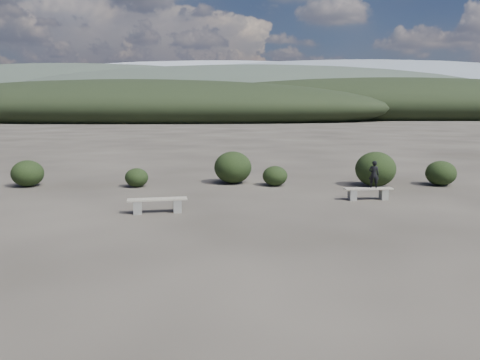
{
  "coord_description": "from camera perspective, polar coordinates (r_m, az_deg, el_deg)",
  "views": [
    {
      "loc": [
        0.36,
        -10.42,
        3.33
      ],
      "look_at": [
        0.06,
        3.5,
        1.1
      ],
      "focal_mm": 35.0,
      "sensor_mm": 36.0,
      "label": 1
    }
  ],
  "objects": [
    {
      "name": "shrub_d",
      "position": [
        20.09,
        16.19,
        1.28
      ],
      "size": [
        1.65,
        1.65,
        1.44
      ],
      "primitive_type": "ellipsoid",
      "color": "black",
      "rests_on": "ground"
    },
    {
      "name": "shrub_e",
      "position": [
        21.27,
        23.29,
        0.76
      ],
      "size": [
        1.25,
        1.25,
        1.04
      ],
      "primitive_type": "ellipsoid",
      "color": "black",
      "rests_on": "ground"
    },
    {
      "name": "shrub_c",
      "position": [
        19.55,
        4.29,
        0.5
      ],
      "size": [
        1.04,
        1.04,
        0.83
      ],
      "primitive_type": "ellipsoid",
      "color": "black",
      "rests_on": "ground"
    },
    {
      "name": "shrub_a",
      "position": [
        19.7,
        -12.49,
        0.3
      ],
      "size": [
        0.95,
        0.95,
        0.78
      ],
      "primitive_type": "ellipsoid",
      "color": "black",
      "rests_on": "ground"
    },
    {
      "name": "bench_right",
      "position": [
        17.21,
        15.35,
        -1.49
      ],
      "size": [
        1.75,
        0.54,
        0.43
      ],
      "rotation": [
        0.0,
        0.0,
        0.11
      ],
      "color": "gray",
      "rests_on": "ground"
    },
    {
      "name": "shrub_f",
      "position": [
        21.21,
        -24.48,
        0.74
      ],
      "size": [
        1.29,
        1.29,
        1.09
      ],
      "primitive_type": "ellipsoid",
      "color": "black",
      "rests_on": "ground"
    },
    {
      "name": "shrub_b",
      "position": [
        20.1,
        -0.88,
        1.55
      ],
      "size": [
        1.6,
        1.6,
        1.38
      ],
      "primitive_type": "ellipsoid",
      "color": "black",
      "rests_on": "ground"
    },
    {
      "name": "ground",
      "position": [
        10.94,
        -0.73,
        -8.62
      ],
      "size": [
        1200.0,
        1200.0,
        0.0
      ],
      "primitive_type": "plane",
      "color": "#2E2A24",
      "rests_on": "ground"
    },
    {
      "name": "seated_person",
      "position": [
        17.17,
        16.01,
        0.67
      ],
      "size": [
        0.4,
        0.32,
        0.97
      ],
      "primitive_type": "imported",
      "rotation": [
        0.0,
        0.0,
        2.88
      ],
      "color": "black",
      "rests_on": "bench_right"
    },
    {
      "name": "bench_left",
      "position": [
        14.82,
        -10.02,
        -2.92
      ],
      "size": [
        1.88,
        0.75,
        0.46
      ],
      "rotation": [
        0.0,
        0.0,
        0.21
      ],
      "color": "gray",
      "rests_on": "ground"
    },
    {
      "name": "mountain_ridges",
      "position": [
        349.65,
        -0.08,
        10.34
      ],
      "size": [
        500.0,
        400.0,
        56.0
      ],
      "color": "black",
      "rests_on": "ground"
    }
  ]
}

